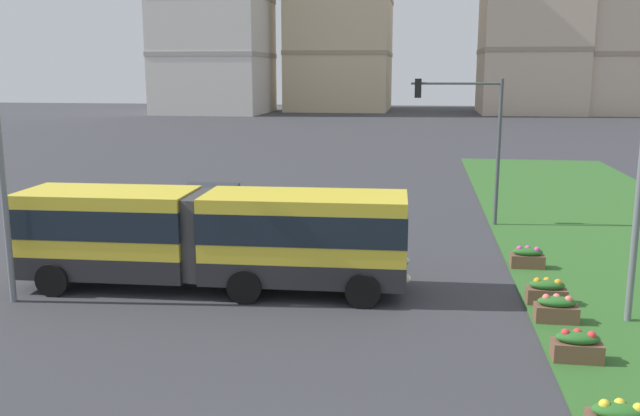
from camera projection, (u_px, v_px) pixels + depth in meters
name	position (u px, v px, depth m)	size (l,w,h in m)	color
articulated_bus	(213.00, 236.00, 20.69)	(11.93, 3.13, 3.00)	yellow
car_silver_hatch	(213.00, 204.00, 30.55)	(4.53, 2.31, 1.58)	#B7BABF
flower_planter_2	(577.00, 346.00, 15.53)	(1.10, 0.56, 0.74)	brown
flower_planter_3	(556.00, 309.00, 17.96)	(1.10, 0.56, 0.74)	brown
flower_planter_4	(547.00, 291.00, 19.38)	(1.10, 0.56, 0.74)	brown
flower_planter_5	(527.00, 257.00, 22.93)	(1.10, 0.56, 0.74)	brown
traffic_light_far_right	(471.00, 126.00, 28.82)	(3.83, 0.28, 6.27)	#474C51
apartment_tower_westcentre	(341.00, 1.00, 116.46)	(17.08, 20.05, 36.91)	beige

